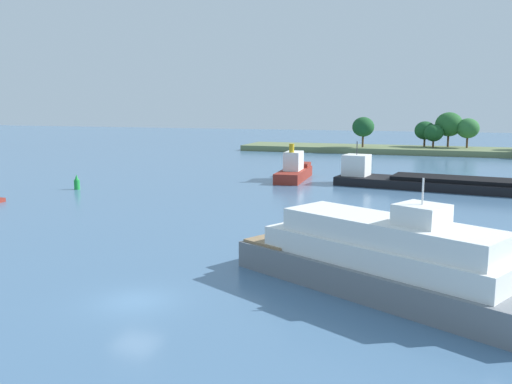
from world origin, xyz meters
TOP-DOWN VIEW (x-y plane):
  - ground_plane at (0.00, 0.00)m, footprint 400.00×400.00m
  - treeline_island at (21.31, 100.04)m, footprint 91.27×13.36m
  - tugboat at (-4.16, 49.85)m, footprint 4.02×12.04m
  - white_riverboat at (12.52, 5.91)m, footprint 18.84×13.11m
  - cargo_barge at (20.86, 46.23)m, footprint 39.11×11.56m
  - channel_buoy_green at (-27.71, 32.22)m, footprint 0.70×0.70m

SIDE VIEW (x-z plane):
  - ground_plane at x=0.00m, z-range 0.00..0.00m
  - channel_buoy_green at x=-27.71m, z-range -0.14..1.76m
  - cargo_barge at x=20.86m, z-range -1.98..3.73m
  - tugboat at x=-4.16m, z-range -1.26..3.96m
  - white_riverboat at x=12.52m, z-range -1.52..5.25m
  - treeline_island at x=21.31m, z-range -1.97..7.53m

